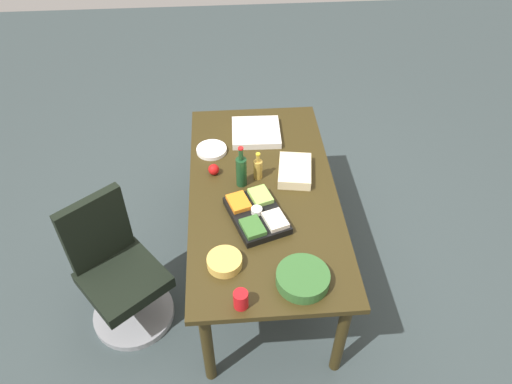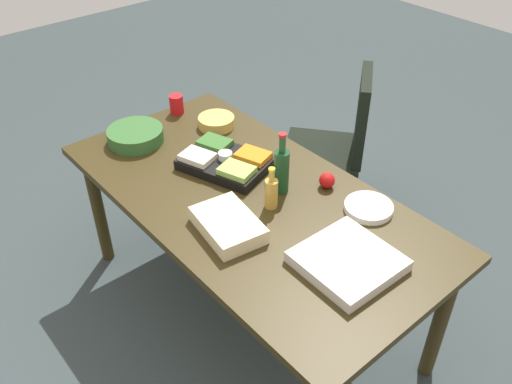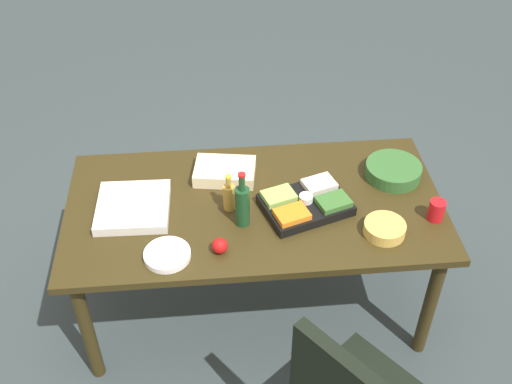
{
  "view_description": "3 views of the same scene",
  "coord_description": "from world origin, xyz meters",
  "px_view_note": "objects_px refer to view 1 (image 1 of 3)",
  "views": [
    {
      "loc": [
        2.32,
        -0.22,
        2.98
      ],
      "look_at": [
        0.05,
        -0.05,
        0.82
      ],
      "focal_mm": 33.63,
      "sensor_mm": 36.0,
      "label": 1
    },
    {
      "loc": [
        -1.56,
        1.29,
        2.32
      ],
      "look_at": [
        -0.05,
        -0.0,
        0.83
      ],
      "focal_mm": 38.02,
      "sensor_mm": 36.0,
      "label": 2
    },
    {
      "loc": [
        -0.21,
        -2.36,
        2.89
      ],
      "look_at": [
        0.01,
        0.0,
        0.86
      ],
      "focal_mm": 43.31,
      "sensor_mm": 36.0,
      "label": 3
    }
  ],
  "objects_px": {
    "paper_plate_stack": "(212,150)",
    "sheet_cake": "(295,171)",
    "office_chair": "(120,279)",
    "chip_bowl": "(225,262)",
    "red_solo_cup": "(241,300)",
    "dressing_bottle": "(258,168)",
    "wine_bottle": "(241,171)",
    "conference_table": "(263,199)",
    "salad_bowl": "(303,278)",
    "veggie_tray": "(257,214)",
    "pizza_box": "(256,132)",
    "apple_red": "(214,169)"
  },
  "relations": [
    {
      "from": "dressing_bottle",
      "to": "salad_bowl",
      "type": "bearing_deg",
      "value": 11.28
    },
    {
      "from": "pizza_box",
      "to": "office_chair",
      "type": "bearing_deg",
      "value": -43.83
    },
    {
      "from": "pizza_box",
      "to": "chip_bowl",
      "type": "xyz_separation_m",
      "value": [
        1.22,
        -0.27,
        0.0
      ]
    },
    {
      "from": "pizza_box",
      "to": "wine_bottle",
      "type": "distance_m",
      "value": 0.57
    },
    {
      "from": "conference_table",
      "to": "pizza_box",
      "type": "xyz_separation_m",
      "value": [
        -0.61,
        0.0,
        0.11
      ]
    },
    {
      "from": "office_chair",
      "to": "red_solo_cup",
      "type": "bearing_deg",
      "value": 55.69
    },
    {
      "from": "red_solo_cup",
      "to": "salad_bowl",
      "type": "height_order",
      "value": "red_solo_cup"
    },
    {
      "from": "paper_plate_stack",
      "to": "wine_bottle",
      "type": "relative_size",
      "value": 0.71
    },
    {
      "from": "salad_bowl",
      "to": "pizza_box",
      "type": "distance_m",
      "value": 1.38
    },
    {
      "from": "dressing_bottle",
      "to": "wine_bottle",
      "type": "relative_size",
      "value": 0.67
    },
    {
      "from": "red_solo_cup",
      "to": "dressing_bottle",
      "type": "relative_size",
      "value": 0.52
    },
    {
      "from": "paper_plate_stack",
      "to": "sheet_cake",
      "type": "bearing_deg",
      "value": 62.36
    },
    {
      "from": "salad_bowl",
      "to": "paper_plate_stack",
      "type": "xyz_separation_m",
      "value": [
        -1.2,
        -0.49,
        -0.02
      ]
    },
    {
      "from": "office_chair",
      "to": "dressing_bottle",
      "type": "height_order",
      "value": "dressing_bottle"
    },
    {
      "from": "apple_red",
      "to": "dressing_bottle",
      "type": "xyz_separation_m",
      "value": [
        0.06,
        0.3,
        0.04
      ]
    },
    {
      "from": "office_chair",
      "to": "chip_bowl",
      "type": "height_order",
      "value": "office_chair"
    },
    {
      "from": "sheet_cake",
      "to": "dressing_bottle",
      "type": "xyz_separation_m",
      "value": [
        0.01,
        -0.26,
        0.04
      ]
    },
    {
      "from": "sheet_cake",
      "to": "veggie_tray",
      "type": "distance_m",
      "value": 0.49
    },
    {
      "from": "office_chair",
      "to": "veggie_tray",
      "type": "height_order",
      "value": "office_chair"
    },
    {
      "from": "conference_table",
      "to": "dressing_bottle",
      "type": "distance_m",
      "value": 0.21
    },
    {
      "from": "conference_table",
      "to": "salad_bowl",
      "type": "relative_size",
      "value": 6.48
    },
    {
      "from": "apple_red",
      "to": "pizza_box",
      "type": "height_order",
      "value": "apple_red"
    },
    {
      "from": "dressing_bottle",
      "to": "conference_table",
      "type": "bearing_deg",
      "value": 10.07
    },
    {
      "from": "pizza_box",
      "to": "red_solo_cup",
      "type": "bearing_deg",
      "value": -5.78
    },
    {
      "from": "conference_table",
      "to": "paper_plate_stack",
      "type": "bearing_deg",
      "value": -142.36
    },
    {
      "from": "office_chair",
      "to": "dressing_bottle",
      "type": "distance_m",
      "value": 1.18
    },
    {
      "from": "red_solo_cup",
      "to": "pizza_box",
      "type": "bearing_deg",
      "value": 172.58
    },
    {
      "from": "pizza_box",
      "to": "dressing_bottle",
      "type": "xyz_separation_m",
      "value": [
        0.48,
        -0.03,
        0.05
      ]
    },
    {
      "from": "pizza_box",
      "to": "wine_bottle",
      "type": "relative_size",
      "value": 1.15
    },
    {
      "from": "office_chair",
      "to": "salad_bowl",
      "type": "height_order",
      "value": "office_chair"
    },
    {
      "from": "salad_bowl",
      "to": "wine_bottle",
      "type": "relative_size",
      "value": 0.95
    },
    {
      "from": "veggie_tray",
      "to": "chip_bowl",
      "type": "height_order",
      "value": "veggie_tray"
    },
    {
      "from": "office_chair",
      "to": "conference_table",
      "type": "bearing_deg",
      "value": 109.67
    },
    {
      "from": "veggie_tray",
      "to": "pizza_box",
      "type": "distance_m",
      "value": 0.87
    },
    {
      "from": "conference_table",
      "to": "red_solo_cup",
      "type": "height_order",
      "value": "red_solo_cup"
    },
    {
      "from": "veggie_tray",
      "to": "pizza_box",
      "type": "relative_size",
      "value": 1.37
    },
    {
      "from": "chip_bowl",
      "to": "dressing_bottle",
      "type": "bearing_deg",
      "value": 161.39
    },
    {
      "from": "dressing_bottle",
      "to": "office_chair",
      "type": "bearing_deg",
      "value": -63.27
    },
    {
      "from": "conference_table",
      "to": "veggie_tray",
      "type": "relative_size",
      "value": 3.91
    },
    {
      "from": "veggie_tray",
      "to": "wine_bottle",
      "type": "distance_m",
      "value": 0.34
    },
    {
      "from": "red_solo_cup",
      "to": "veggie_tray",
      "type": "bearing_deg",
      "value": 168.19
    },
    {
      "from": "apple_red",
      "to": "chip_bowl",
      "type": "distance_m",
      "value": 0.8
    },
    {
      "from": "sheet_cake",
      "to": "dressing_bottle",
      "type": "height_order",
      "value": "dressing_bottle"
    },
    {
      "from": "sheet_cake",
      "to": "chip_bowl",
      "type": "distance_m",
      "value": 0.9
    },
    {
      "from": "conference_table",
      "to": "wine_bottle",
      "type": "xyz_separation_m",
      "value": [
        -0.07,
        -0.14,
        0.2
      ]
    },
    {
      "from": "apple_red",
      "to": "chip_bowl",
      "type": "height_order",
      "value": "apple_red"
    },
    {
      "from": "veggie_tray",
      "to": "chip_bowl",
      "type": "xyz_separation_m",
      "value": [
        0.35,
        -0.21,
        -0.01
      ]
    },
    {
      "from": "conference_table",
      "to": "sheet_cake",
      "type": "distance_m",
      "value": 0.3
    },
    {
      "from": "sheet_cake",
      "to": "veggie_tray",
      "type": "height_order",
      "value": "veggie_tray"
    },
    {
      "from": "red_solo_cup",
      "to": "chip_bowl",
      "type": "height_order",
      "value": "red_solo_cup"
    }
  ]
}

